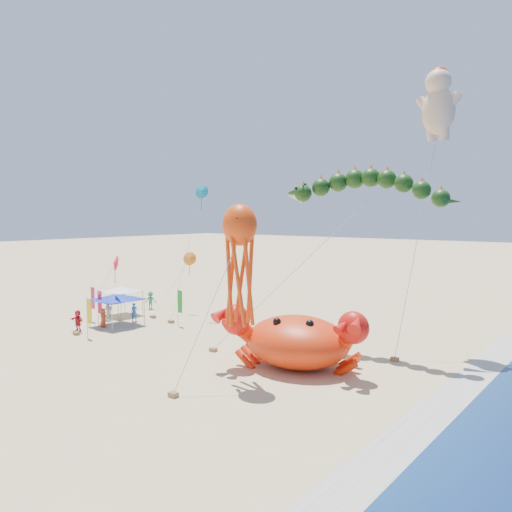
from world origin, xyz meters
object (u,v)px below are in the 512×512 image
at_px(dragon_kite, 366,192).
at_px(canopy_blue, 116,297).
at_px(crab_inflatable, 296,340).
at_px(cherub_kite, 438,102).
at_px(canopy_white, 121,289).
at_px(octopus_kite, 240,255).

bearing_deg(dragon_kite, canopy_blue, -163.81).
xyz_separation_m(crab_inflatable, cherub_kite, (4.70, 10.46, 15.42)).
distance_m(cherub_kite, canopy_white, 31.15).
bearing_deg(cherub_kite, canopy_white, -164.53).
distance_m(crab_inflatable, octopus_kite, 6.82).
bearing_deg(canopy_white, crab_inflatable, -8.19).
xyz_separation_m(cherub_kite, octopus_kite, (-5.80, -14.48, -10.02)).
relative_size(crab_inflatable, canopy_white, 2.73).
distance_m(crab_inflatable, dragon_kite, 11.07).
distance_m(octopus_kite, canopy_blue, 18.48).
relative_size(canopy_blue, canopy_white, 1.17).
height_order(octopus_kite, canopy_blue, octopus_kite).
relative_size(crab_inflatable, octopus_kite, 0.90).
height_order(dragon_kite, cherub_kite, cherub_kite).
height_order(crab_inflatable, dragon_kite, dragon_kite).
distance_m(crab_inflatable, cherub_kite, 19.21).
xyz_separation_m(crab_inflatable, octopus_kite, (-1.10, -4.02, 5.39)).
bearing_deg(canopy_blue, cherub_kite, 23.83).
bearing_deg(canopy_blue, dragon_kite, 16.19).
bearing_deg(cherub_kite, canopy_blue, -156.17).
bearing_deg(canopy_blue, octopus_kite, -13.74).
bearing_deg(crab_inflatable, canopy_blue, 179.30).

